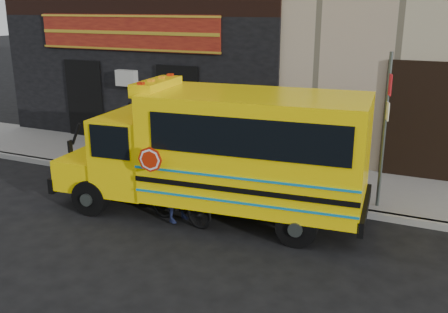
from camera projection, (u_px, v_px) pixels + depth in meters
ground at (188, 239)px, 9.91m from camera, size 120.00×120.00×0.00m
curb at (238, 193)px, 12.15m from camera, size 40.00×0.20×0.15m
sidewalk at (260, 175)px, 13.46m from camera, size 40.00×3.00×0.15m
school_bus at (226, 150)px, 10.63m from camera, size 7.06×2.80×2.92m
sign_pole at (385, 128)px, 10.67m from camera, size 0.13×0.30×3.55m
bicycle at (180, 202)px, 10.50m from camera, size 1.67×0.74×0.97m
cyclist at (178, 183)px, 10.45m from camera, size 0.61×0.75×1.76m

